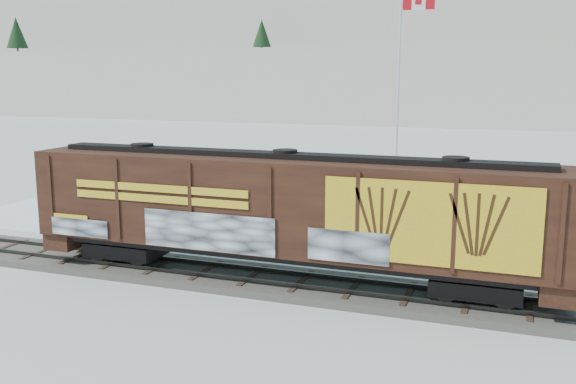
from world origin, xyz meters
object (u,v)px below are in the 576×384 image
at_px(flagpole, 399,130).
at_px(car_white, 321,221).
at_px(hopper_railcar, 285,208).
at_px(car_dark, 353,232).
at_px(car_silver, 195,212).

relative_size(flagpole, car_white, 2.83).
xyz_separation_m(hopper_railcar, car_dark, (1.00, 6.27, -2.30)).
bearing_deg(car_white, car_dark, -138.86).
height_order(car_silver, car_dark, car_silver).
bearing_deg(hopper_railcar, car_white, 97.52).
distance_m(hopper_railcar, car_silver, 11.05).
bearing_deg(car_dark, hopper_railcar, -164.47).
relative_size(car_silver, car_dark, 0.91).
bearing_deg(car_dark, flagpole, 21.96).
height_order(flagpole, car_dark, flagpole).
bearing_deg(car_white, car_silver, 79.99).
bearing_deg(flagpole, car_silver, -141.00).
relative_size(hopper_railcar, car_dark, 4.13).
bearing_deg(car_silver, flagpole, -36.35).
xyz_separation_m(hopper_railcar, car_silver, (-7.85, 7.45, -2.25)).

